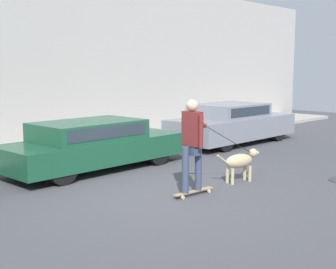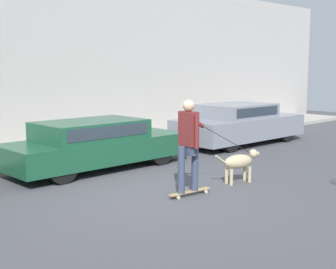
{
  "view_description": "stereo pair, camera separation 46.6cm",
  "coord_description": "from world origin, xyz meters",
  "px_view_note": "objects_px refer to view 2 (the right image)",
  "views": [
    {
      "loc": [
        -6.25,
        -6.08,
        2.38
      ],
      "look_at": [
        0.96,
        0.9,
        0.95
      ],
      "focal_mm": 50.0,
      "sensor_mm": 36.0,
      "label": 1
    },
    {
      "loc": [
        -5.92,
        -6.4,
        2.38
      ],
      "look_at": [
        0.96,
        0.9,
        0.95
      ],
      "focal_mm": 50.0,
      "sensor_mm": 36.0,
      "label": 2
    }
  ],
  "objects_px": {
    "skateboarder": "(189,141)",
    "parked_car_1": "(96,144)",
    "dog": "(240,162)",
    "parked_car_2": "(239,124)"
  },
  "relations": [
    {
      "from": "parked_car_1",
      "to": "dog",
      "type": "bearing_deg",
      "value": -66.86
    },
    {
      "from": "skateboarder",
      "to": "parked_car_1",
      "type": "bearing_deg",
      "value": 93.31
    },
    {
      "from": "parked_car_2",
      "to": "skateboarder",
      "type": "height_order",
      "value": "skateboarder"
    },
    {
      "from": "skateboarder",
      "to": "dog",
      "type": "bearing_deg",
      "value": 4.65
    },
    {
      "from": "parked_car_2",
      "to": "skateboarder",
      "type": "relative_size",
      "value": 1.98
    },
    {
      "from": "dog",
      "to": "skateboarder",
      "type": "distance_m",
      "value": 1.62
    },
    {
      "from": "parked_car_1",
      "to": "parked_car_2",
      "type": "height_order",
      "value": "parked_car_2"
    },
    {
      "from": "parked_car_2",
      "to": "parked_car_1",
      "type": "bearing_deg",
      "value": -179.63
    },
    {
      "from": "dog",
      "to": "skateboarder",
      "type": "relative_size",
      "value": 0.48
    },
    {
      "from": "parked_car_1",
      "to": "skateboarder",
      "type": "relative_size",
      "value": 1.95
    }
  ]
}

